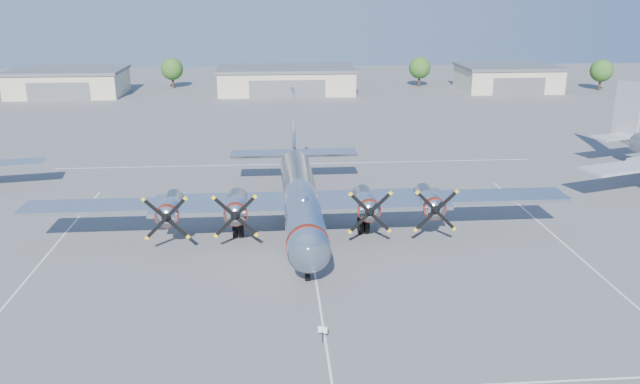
{
  "coord_description": "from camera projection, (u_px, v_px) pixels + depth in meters",
  "views": [
    {
      "loc": [
        -2.93,
        -50.99,
        21.09
      ],
      "look_at": [
        1.2,
        3.6,
        3.2
      ],
      "focal_mm": 35.0,
      "sensor_mm": 36.0,
      "label": 1
    }
  ],
  "objects": [
    {
      "name": "hangar_center",
      "position": [
        286.0,
        80.0,
        131.94
      ],
      "size": [
        28.6,
        14.6,
        5.4
      ],
      "color": "#C0B799",
      "rests_on": "ground"
    },
    {
      "name": "ground",
      "position": [
        310.0,
        239.0,
        55.09
      ],
      "size": [
        260.0,
        260.0,
        0.0
      ],
      "primitive_type": "plane",
      "color": "#58585A",
      "rests_on": "ground"
    },
    {
      "name": "tree_west",
      "position": [
        172.0,
        69.0,
        137.29
      ],
      "size": [
        4.8,
        4.8,
        6.64
      ],
      "color": "#382619",
      "rests_on": "ground"
    },
    {
      "name": "tree_east",
      "position": [
        420.0,
        68.0,
        139.34
      ],
      "size": [
        4.8,
        4.8,
        6.64
      ],
      "color": "#382619",
      "rests_on": "ground"
    },
    {
      "name": "hangar_west",
      "position": [
        69.0,
        82.0,
        128.71
      ],
      "size": [
        22.6,
        14.6,
        5.4
      ],
      "color": "#C0B799",
      "rests_on": "ground"
    },
    {
      "name": "info_placard",
      "position": [
        323.0,
        331.0,
        38.74
      ],
      "size": [
        0.58,
        0.25,
        1.14
      ],
      "rotation": [
        0.0,
        0.0,
        -0.36
      ],
      "color": "black",
      "rests_on": "ground"
    },
    {
      "name": "hangar_east",
      "position": [
        507.0,
        78.0,
        135.38
      ],
      "size": [
        20.6,
        14.6,
        5.4
      ],
      "color": "#C0B799",
      "rests_on": "ground"
    },
    {
      "name": "tree_far_east",
      "position": [
        601.0,
        71.0,
        134.48
      ],
      "size": [
        4.8,
        4.8,
        6.64
      ],
      "color": "#382619",
      "rests_on": "ground"
    },
    {
      "name": "main_bomber_b29",
      "position": [
        300.0,
        227.0,
        58.0
      ],
      "size": [
        47.87,
        32.87,
        10.55
      ],
      "primitive_type": null,
      "rotation": [
        0.0,
        0.0,
        0.01
      ],
      "color": "silver",
      "rests_on": "ground"
    },
    {
      "name": "parking_lines",
      "position": [
        311.0,
        247.0,
        53.43
      ],
      "size": [
        60.0,
        50.08,
        0.01
      ],
      "color": "silver",
      "rests_on": "ground"
    }
  ]
}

